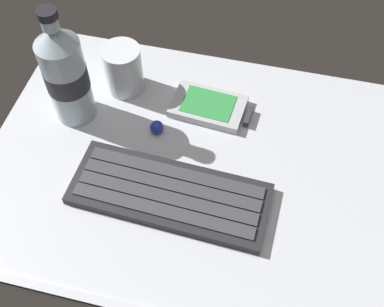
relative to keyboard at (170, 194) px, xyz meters
The scene contains 6 objects.
ground_plane 6.55cm from the keyboard, 72.60° to the left, with size 64.00×48.00×2.80cm.
keyboard is the anchor object (origin of this frame).
handheld_device 17.91cm from the keyboard, 81.84° to the left, with size 13.24×8.59×1.50cm.
juice_cup 23.59cm from the keyboard, 123.91° to the left, with size 6.40×6.40×8.50cm.
water_bottle 24.12cm from the keyboard, 147.97° to the left, with size 6.73×6.73×20.80cm.
trackball_mouse 12.35cm from the keyboard, 114.47° to the left, with size 2.20×2.20×2.20cm, color #2338B2.
Camera 1 is at (9.49, -39.74, 61.40)cm, focal length 44.75 mm.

